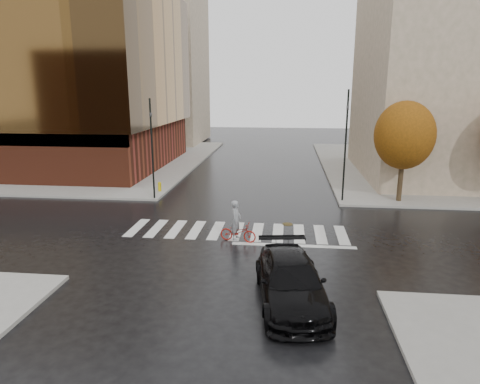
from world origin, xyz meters
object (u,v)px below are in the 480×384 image
object	(u,v)px
traffic_light_ne	(346,139)
fire_hydrant	(160,186)
cyclist	(237,228)
traffic_light_nw	(152,143)
sedan	(291,281)

from	to	relation	value
traffic_light_ne	fire_hydrant	distance (m)	13.37
cyclist	traffic_light_nw	xyz separation A→B (m)	(-6.51, 7.30, 3.14)
traffic_light_nw	fire_hydrant	distance (m)	3.84
sedan	fire_hydrant	xyz separation A→B (m)	(-9.30, 15.15, -0.28)
cyclist	fire_hydrant	world-z (taller)	cyclist
fire_hydrant	sedan	bearing A→B (deg)	-58.44
cyclist	sedan	bearing A→B (deg)	-145.02
traffic_light_nw	fire_hydrant	world-z (taller)	traffic_light_nw
sedan	cyclist	size ratio (longest dim) A/B	2.66
sedan	traffic_light_nw	xyz separation A→B (m)	(-9.10, 13.23, 3.05)
traffic_light_nw	fire_hydrant	bearing A→B (deg)	-157.96
sedan	cyclist	distance (m)	6.47
traffic_light_nw	traffic_light_ne	bearing A→B (deg)	109.64
traffic_light_nw	cyclist	bearing A→B (deg)	57.82
sedan	fire_hydrant	bearing A→B (deg)	113.50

